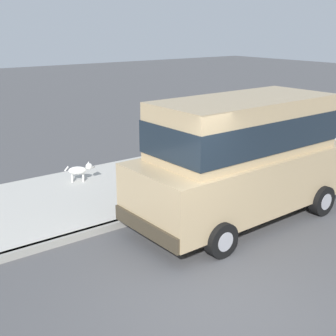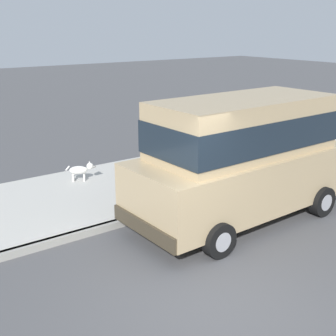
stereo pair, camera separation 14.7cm
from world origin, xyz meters
name	(u,v)px [view 1 (the left image)]	position (x,y,z in m)	size (l,w,h in m)	color
ground_plane	(222,306)	(0.00, 0.00, 0.00)	(80.00, 80.00, 0.00)	#4C4C4F
curb	(111,226)	(-3.20, 0.00, 0.07)	(0.16, 64.00, 0.14)	gray
sidewalk	(71,199)	(-5.00, 0.00, 0.07)	(3.60, 64.00, 0.14)	#B7B5AD
car_tan_van	(243,154)	(-2.08, 2.46, 1.39)	(2.22, 4.94, 2.52)	tan
dog_white	(80,170)	(-5.85, 0.66, 0.43)	(0.42, 0.69, 0.49)	white
fire_hydrant	(255,161)	(-3.65, 4.59, 0.48)	(0.34, 0.24, 0.72)	gold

